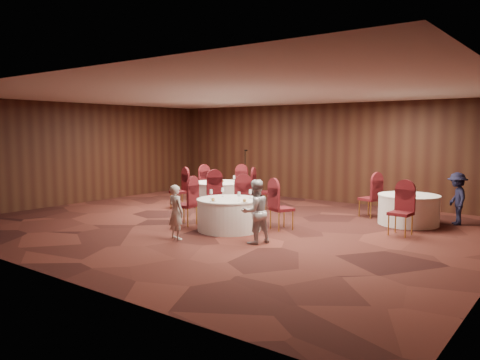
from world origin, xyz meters
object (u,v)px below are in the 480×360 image
Objects in this scene: table_left at (220,194)px; mic_stand at (245,184)px; man_c at (457,199)px; woman_b at (255,212)px; table_right at (408,209)px; woman_a at (176,212)px; table_main at (229,214)px.

mic_stand is at bearing 101.25° from table_left.
woman_b is at bearing -59.26° from man_c.
mic_stand is at bearing -121.03° from woman_b.
table_right is at bearing -11.24° from mic_stand.
woman_b reaches higher than woman_a.
woman_b is (1.56, 0.73, 0.08)m from woman_a.
table_right is 1.21m from man_c.
woman_a is 0.91× the size of man_c.
mic_stand is at bearing 122.36° from table_main.
mic_stand is 6.88m from man_c.
table_left is (-2.43, 2.62, 0.00)m from table_main.
table_left is 1.37× the size of woman_a.
woman_b is (-1.90, -3.90, 0.29)m from table_right.
table_main is 0.90× the size of mic_stand.
table_left is 0.96× the size of mic_stand.
table_left is 1.09× the size of table_right.
man_c is (4.08, 3.91, 0.27)m from table_main.
woman_b is at bearing -115.89° from table_right.
table_main is at bearing -98.47° from woman_b.
man_c is (6.51, 1.29, 0.27)m from table_left.
woman_a is (2.46, -5.81, 0.09)m from mic_stand.
mic_stand is 6.48m from woman_b.
table_main is 0.93× the size of table_left.
table_left is 4.94m from woman_b.
woman_b is (4.02, -5.08, 0.17)m from mic_stand.
woman_a is (2.11, -4.04, 0.21)m from table_left.
table_main is at bearing -73.68° from man_c.
woman_a is at bearing -103.02° from table_main.
woman_a is 0.89× the size of woman_b.
table_left is 1.22× the size of woman_b.
table_main is 5.20m from mic_stand.
table_left is 1.81m from mic_stand.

